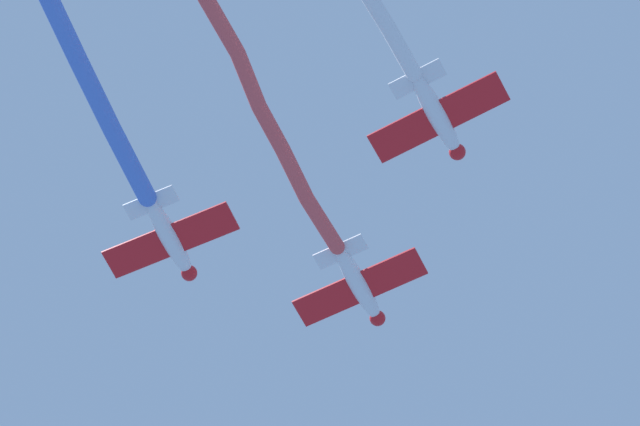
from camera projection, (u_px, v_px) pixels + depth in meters
airplane_lead at (359, 285)px, 65.46m from camera, size 4.97×6.39×1.62m
smoke_trail_lead at (248, 80)px, 61.28m from camera, size 16.99×8.16×1.30m
airplane_left_wing at (170, 238)px, 64.38m from camera, size 4.99×6.45×1.62m
airplane_right_wing at (437, 116)px, 62.04m from camera, size 4.94×6.33×1.62m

